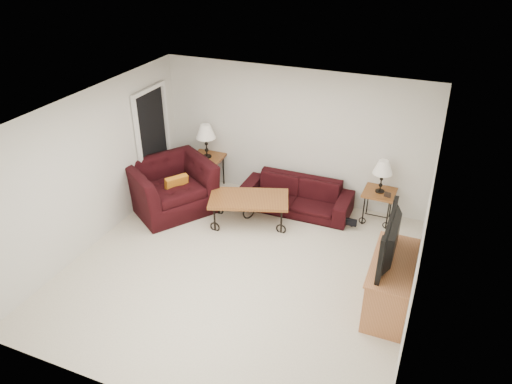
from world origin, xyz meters
TOP-DOWN VIEW (x-y plane):
  - ground at (0.00, 0.00)m, footprint 5.00×5.00m
  - wall_back at (0.00, 2.50)m, footprint 5.00×0.02m
  - wall_front at (0.00, -2.50)m, footprint 5.00×0.02m
  - wall_left at (-2.50, 0.00)m, footprint 0.02×5.00m
  - wall_right at (2.50, 0.00)m, footprint 0.02×5.00m
  - ceiling at (0.00, 0.00)m, footprint 5.00×5.00m
  - doorway at (-2.47, 1.65)m, footprint 0.08×0.94m
  - sofa at (0.25, 2.02)m, footprint 2.02×0.79m
  - side_table_left at (-1.64, 2.20)m, footprint 0.64×0.64m
  - side_table_right at (1.70, 2.20)m, footprint 0.56×0.56m
  - lamp_left at (-1.64, 2.20)m, footprint 0.40×0.40m
  - lamp_right at (1.70, 2.20)m, footprint 0.34×0.34m
  - photo_frame_left at (-1.79, 2.05)m, footprint 0.13×0.05m
  - photo_frame_right at (1.85, 2.05)m, footprint 0.12×0.04m
  - coffee_table at (-0.37, 1.28)m, footprint 1.52×1.13m
  - armchair at (-1.88, 1.20)m, footprint 1.81×1.86m
  - throw_pillow at (-1.72, 1.15)m, footprint 0.32×0.40m
  - tv_stand at (2.23, 0.04)m, footprint 0.53×1.28m
  - television at (2.21, 0.04)m, footprint 0.15×1.15m
  - backpack at (1.35, 1.83)m, footprint 0.32×0.26m

SIDE VIEW (x-z plane):
  - ground at x=0.00m, z-range 0.00..0.00m
  - backpack at x=1.35m, z-range 0.00..0.38m
  - coffee_table at x=-0.37m, z-range 0.00..0.51m
  - sofa at x=0.25m, z-range 0.00..0.59m
  - side_table_right at x=1.70m, z-range 0.00..0.59m
  - side_table_left at x=-1.64m, z-range 0.00..0.66m
  - tv_stand at x=2.23m, z-range 0.00..0.77m
  - armchair at x=-1.88m, z-range 0.00..0.92m
  - throw_pillow at x=-1.72m, z-range 0.31..0.73m
  - photo_frame_right at x=1.85m, z-range 0.59..0.69m
  - photo_frame_left at x=-1.79m, z-range 0.66..0.77m
  - lamp_right at x=1.70m, z-range 0.59..1.18m
  - lamp_left at x=-1.64m, z-range 0.66..1.33m
  - doorway at x=-2.47m, z-range 0.00..2.04m
  - television at x=2.21m, z-range 0.77..1.43m
  - wall_back at x=0.00m, z-range 0.00..2.50m
  - wall_front at x=0.00m, z-range 0.00..2.50m
  - wall_left at x=-2.50m, z-range 0.00..2.50m
  - wall_right at x=2.50m, z-range 0.00..2.50m
  - ceiling at x=0.00m, z-range 2.50..2.50m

